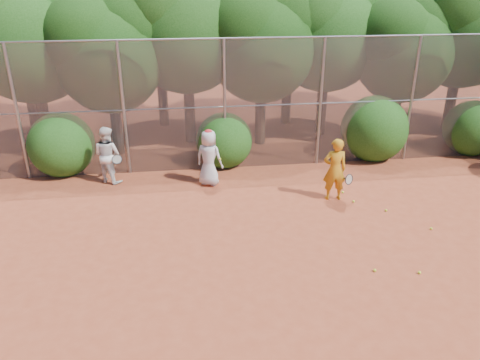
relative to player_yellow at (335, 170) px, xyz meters
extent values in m
plane|color=#933A21|center=(-1.69, -3.36, -0.87)|extent=(80.00, 80.00, 0.00)
cylinder|color=gray|center=(-8.69, 2.64, 1.13)|extent=(0.09, 0.09, 4.00)
cylinder|color=gray|center=(-5.69, 2.64, 1.13)|extent=(0.09, 0.09, 4.00)
cylinder|color=gray|center=(-2.69, 2.64, 1.13)|extent=(0.09, 0.09, 4.00)
cylinder|color=gray|center=(0.31, 2.64, 1.13)|extent=(0.09, 0.09, 4.00)
cylinder|color=gray|center=(3.31, 2.64, 1.13)|extent=(0.09, 0.09, 4.00)
cylinder|color=gray|center=(-1.69, 2.64, 3.13)|extent=(20.00, 0.05, 0.05)
cylinder|color=gray|center=(-1.69, 2.64, 1.13)|extent=(20.00, 0.04, 0.04)
cube|color=slate|center=(-1.69, 2.64, 1.13)|extent=(20.00, 0.02, 4.00)
cylinder|color=black|center=(-8.69, 5.14, 0.39)|extent=(0.38, 0.38, 2.52)
sphere|color=#194711|center=(-8.69, 5.14, 2.86)|extent=(4.03, 4.03, 4.03)
sphere|color=#194711|center=(-7.88, 5.55, 3.86)|extent=(3.23, 3.23, 3.23)
cylinder|color=black|center=(-6.19, 4.44, 0.21)|extent=(0.36, 0.36, 2.17)
sphere|color=black|center=(-6.19, 4.44, 2.34)|extent=(3.47, 3.47, 3.47)
sphere|color=black|center=(-5.50, 4.79, 3.21)|extent=(2.78, 2.78, 2.78)
sphere|color=black|center=(-6.80, 4.18, 3.03)|extent=(2.60, 2.60, 2.60)
cylinder|color=black|center=(-3.69, 5.44, 0.46)|extent=(0.39, 0.39, 2.66)
sphere|color=#194711|center=(-3.69, 5.44, 3.06)|extent=(4.26, 4.26, 4.26)
sphere|color=#194711|center=(-4.44, 5.12, 3.91)|extent=(3.19, 3.19, 3.19)
cylinder|color=black|center=(-1.19, 4.84, 0.26)|extent=(0.37, 0.37, 2.27)
sphere|color=black|center=(-1.19, 4.84, 2.49)|extent=(3.64, 3.64, 3.64)
sphere|color=black|center=(-0.46, 5.21, 3.40)|extent=(2.91, 2.91, 2.91)
sphere|color=black|center=(-1.83, 4.57, 3.22)|extent=(2.73, 2.73, 2.73)
cylinder|color=black|center=(1.31, 5.64, 0.35)|extent=(0.38, 0.38, 2.45)
sphere|color=#194711|center=(1.31, 5.64, 2.75)|extent=(3.92, 3.92, 3.92)
sphere|color=#194711|center=(2.09, 6.04, 3.73)|extent=(3.14, 3.14, 3.14)
sphere|color=#194711|center=(0.62, 5.35, 3.54)|extent=(2.94, 2.94, 2.94)
cylinder|color=black|center=(3.81, 4.64, 0.18)|extent=(0.36, 0.36, 2.10)
sphere|color=black|center=(3.81, 4.64, 2.23)|extent=(3.36, 3.36, 3.36)
sphere|color=black|center=(4.48, 4.98, 3.07)|extent=(2.69, 2.69, 2.69)
sphere|color=black|center=(3.22, 4.39, 2.91)|extent=(2.52, 2.52, 2.52)
cylinder|color=black|center=(6.31, 5.24, 0.42)|extent=(0.39, 0.39, 2.59)
sphere|color=#194711|center=(6.31, 5.24, 2.96)|extent=(4.14, 4.14, 4.14)
sphere|color=#194711|center=(5.58, 4.93, 3.79)|extent=(3.11, 3.11, 3.11)
cylinder|color=black|center=(-9.69, 7.44, 0.44)|extent=(0.39, 0.39, 2.62)
sphere|color=#194711|center=(-9.69, 7.44, 3.01)|extent=(4.20, 4.20, 4.20)
cylinder|color=black|center=(-4.69, 7.64, 0.53)|extent=(0.40, 0.40, 2.80)
sphere|color=#194711|center=(-4.69, 7.64, 3.27)|extent=(4.48, 4.48, 4.48)
cylinder|color=black|center=(0.31, 7.24, 0.39)|extent=(0.38, 0.38, 2.52)
sphere|color=#194711|center=(0.31, 7.24, 2.86)|extent=(4.03, 4.03, 4.03)
sphere|color=#194711|center=(1.12, 7.65, 3.86)|extent=(3.23, 3.23, 3.23)
sphere|color=#194711|center=(-0.40, 6.94, 3.66)|extent=(3.02, 3.02, 3.02)
cylinder|color=black|center=(4.81, 7.84, 0.49)|extent=(0.40, 0.40, 2.73)
sphere|color=#194711|center=(4.81, 7.84, 3.17)|extent=(4.37, 4.37, 4.37)
sphere|color=#194711|center=(-7.69, 2.94, 0.13)|extent=(2.00, 2.00, 2.00)
sphere|color=#194711|center=(-2.69, 2.94, 0.03)|extent=(1.80, 1.80, 1.80)
sphere|color=#194711|center=(2.31, 2.94, 0.23)|extent=(2.20, 2.20, 2.20)
sphere|color=#194711|center=(5.81, 2.94, 0.08)|extent=(1.90, 1.90, 1.90)
imported|color=#C48317|center=(0.00, 0.00, 0.00)|extent=(0.66, 0.46, 1.75)
torus|color=black|center=(0.35, -0.20, -0.22)|extent=(0.30, 0.21, 0.30)
cylinder|color=black|center=(0.24, -0.01, -0.26)|extent=(0.17, 0.26, 0.07)
imported|color=silver|center=(-3.29, 1.44, -0.04)|extent=(0.97, 0.87, 1.66)
ellipsoid|color=red|center=(-3.29, 1.44, 0.74)|extent=(0.22, 0.22, 0.13)
sphere|color=#C7DF28|center=(-2.99, 1.24, -0.02)|extent=(0.07, 0.07, 0.07)
imported|color=white|center=(-6.22, 2.04, -0.03)|extent=(1.04, 0.99, 1.69)
torus|color=black|center=(-5.92, 1.74, -0.07)|extent=(0.32, 0.24, 0.24)
cylinder|color=black|center=(-5.90, 1.91, -0.22)|extent=(0.05, 0.23, 0.21)
sphere|color=#C7DF28|center=(1.85, -1.98, -0.84)|extent=(0.07, 0.07, 0.07)
sphere|color=#C7DF28|center=(1.16, -0.92, -0.84)|extent=(0.07, 0.07, 0.07)
sphere|color=#C7DF28|center=(0.69, -3.66, -0.84)|extent=(0.07, 0.07, 0.07)
sphere|color=#C7DF28|center=(-0.20, -3.46, -0.84)|extent=(0.07, 0.07, 0.07)
sphere|color=#C7DF28|center=(0.50, -0.31, -0.84)|extent=(0.07, 0.07, 0.07)
sphere|color=#C7DF28|center=(0.40, 0.30, -0.84)|extent=(0.07, 0.07, 0.07)
camera|label=1|loc=(-4.08, -11.16, 4.83)|focal=35.00mm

